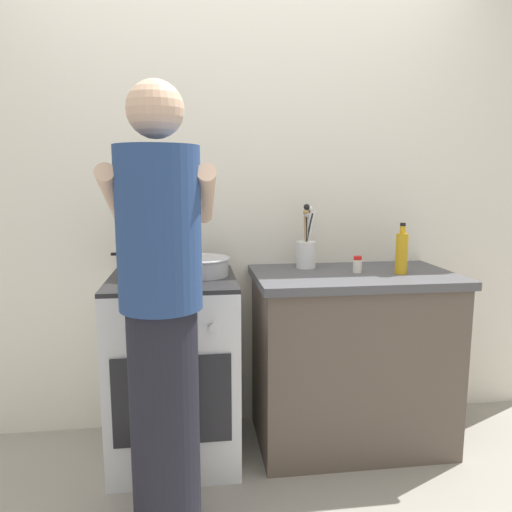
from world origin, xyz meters
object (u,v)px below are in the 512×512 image
stove_range (175,367)px  pot (142,265)px  mixing_bowl (201,265)px  utensil_crock (306,249)px  person (162,318)px  oil_bottle (402,252)px  spice_bottle (357,265)px

stove_range → pot: 0.53m
mixing_bowl → utensil_crock: size_ratio=0.83×
mixing_bowl → person: (-0.16, -0.58, -0.09)m
mixing_bowl → oil_bottle: oil_bottle is taller
mixing_bowl → oil_bottle: 0.98m
pot → person: person is taller
utensil_crock → spice_bottle: 0.28m
spice_bottle → oil_bottle: 0.22m
pot → person: size_ratio=0.16×
spice_bottle → person: bearing=-149.5°
stove_range → utensil_crock: bearing=13.3°
person → mixing_bowl: bearing=74.8°
stove_range → spice_bottle: (0.92, 0.00, 0.49)m
stove_range → utensil_crock: (0.69, 0.16, 0.55)m
stove_range → oil_bottle: bearing=-2.7°
pot → oil_bottle: oil_bottle is taller
stove_range → person: person is taller
oil_bottle → person: size_ratio=0.15×
pot → mixing_bowl: (0.28, 0.02, -0.01)m
stove_range → oil_bottle: size_ratio=3.56×
stove_range → pot: pot is taller
oil_bottle → person: (-1.14, -0.49, -0.15)m
spice_bottle → pot: bearing=179.6°
pot → mixing_bowl: size_ratio=1.00×
mixing_bowl → person: person is taller
pot → oil_bottle: bearing=-3.0°
mixing_bowl → utensil_crock: 0.57m
pot → spice_bottle: bearing=-0.4°
pot → utensil_crock: bearing=10.3°
stove_range → person: 0.68m
pot → spice_bottle: size_ratio=3.33×
oil_bottle → person: person is taller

